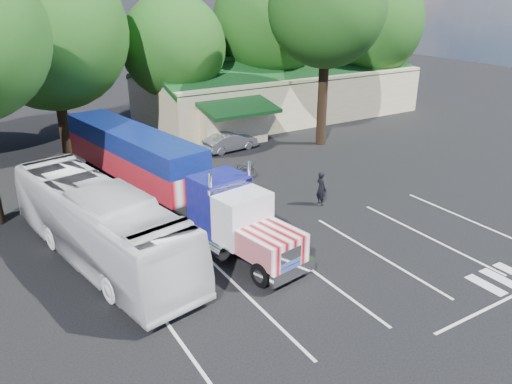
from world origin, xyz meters
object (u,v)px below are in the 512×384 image
woman (321,188)px  bicycle (247,168)px  tour_bus (100,224)px  semi_truck (156,167)px  silver_sedan (230,142)px

woman → bicycle: woman is taller
bicycle → tour_bus: size_ratio=0.14×
semi_truck → tour_bus: semi_truck is taller
semi_truck → silver_sedan: size_ratio=4.66×
bicycle → silver_sedan: bearing=54.6°
woman → silver_sedan: 10.93m
tour_bus → silver_sedan: tour_bus is taller
semi_truck → bicycle: size_ratio=10.85×
semi_truck → silver_sedan: 10.55m
bicycle → silver_sedan: 5.25m
silver_sedan → woman: bearing=171.7°
woman → bicycle: bearing=11.5°
semi_truck → woman: size_ratio=10.03×
bicycle → silver_sedan: size_ratio=0.43×
woman → tour_bus: (-11.50, 0.19, 0.74)m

